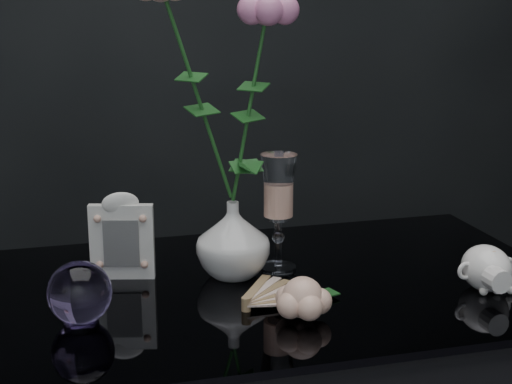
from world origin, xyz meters
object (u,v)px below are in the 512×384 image
object	(u,v)px
loose_rose	(303,298)
picture_frame	(122,236)
pearl_jar	(487,266)
paperweight	(80,293)
vase	(233,240)
wine_glass	(278,213)

from	to	relation	value
loose_rose	picture_frame	bearing A→B (deg)	147.99
pearl_jar	paperweight	bearing A→B (deg)	174.52
loose_rose	vase	bearing A→B (deg)	119.12
vase	loose_rose	world-z (taller)	vase
paperweight	loose_rose	distance (m)	0.32
wine_glass	picture_frame	bearing A→B (deg)	173.91
picture_frame	paperweight	bearing A→B (deg)	-100.44
paperweight	pearl_jar	xyz separation A→B (m)	(0.63, -0.03, -0.01)
loose_rose	wine_glass	bearing A→B (deg)	96.08
vase	wine_glass	world-z (taller)	wine_glass
wine_glass	pearl_jar	world-z (taller)	wine_glass
picture_frame	pearl_jar	bearing A→B (deg)	-5.63
pearl_jar	wine_glass	bearing A→B (deg)	146.95
paperweight	vase	bearing A→B (deg)	26.54
vase	picture_frame	bearing A→B (deg)	167.42
picture_frame	loose_rose	bearing A→B (deg)	-30.75
wine_glass	picture_frame	world-z (taller)	wine_glass
picture_frame	loose_rose	world-z (taller)	picture_frame
loose_rose	pearl_jar	xyz separation A→B (m)	(0.32, 0.03, 0.01)
vase	loose_rose	bearing A→B (deg)	-74.05
loose_rose	pearl_jar	size ratio (longest dim) A/B	0.69
vase	loose_rose	size ratio (longest dim) A/B	0.70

